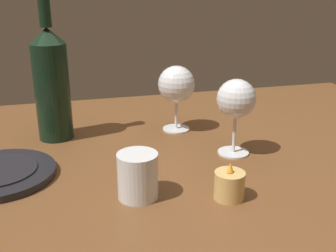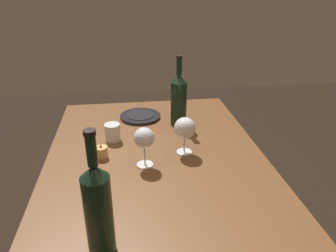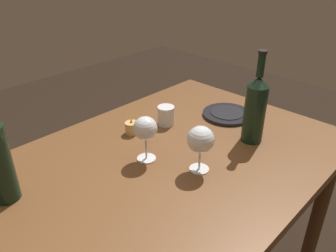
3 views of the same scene
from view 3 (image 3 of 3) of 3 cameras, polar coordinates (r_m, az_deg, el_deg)
dining_table at (r=1.23m, az=-0.13°, el=-9.00°), size 1.30×0.90×0.74m
wine_glass_left at (r=1.07m, az=5.56°, el=-2.45°), size 0.09×0.09×0.16m
wine_glass_right at (r=1.12m, az=-3.86°, el=-0.55°), size 0.08×0.08×0.16m
wine_bottle_second at (r=1.26m, az=14.58°, el=2.95°), size 0.08×0.08×0.35m
water_tumbler at (r=1.38m, az=-0.35°, el=1.63°), size 0.07×0.07×0.08m
votive_candle at (r=1.32m, az=-6.18°, el=-0.37°), size 0.05×0.05×0.07m
dinner_plate at (r=1.48m, az=10.00°, el=2.01°), size 0.21×0.21×0.02m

